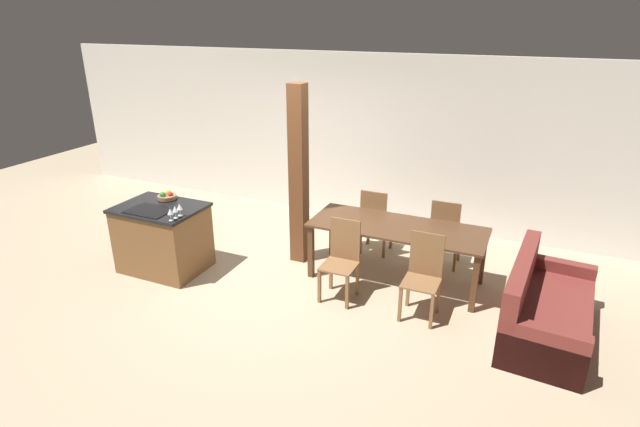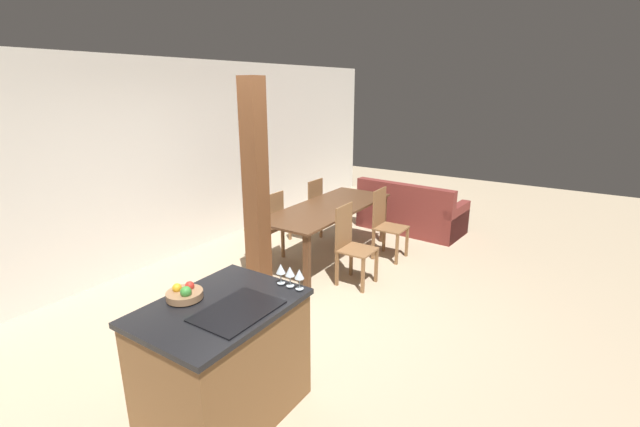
{
  "view_description": "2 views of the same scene",
  "coord_description": "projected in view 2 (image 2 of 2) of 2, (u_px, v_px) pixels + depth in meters",
  "views": [
    {
      "loc": [
        2.92,
        -5.01,
        3.23
      ],
      "look_at": [
        0.6,
        0.2,
        0.95
      ],
      "focal_mm": 28.0,
      "sensor_mm": 36.0,
      "label": 1
    },
    {
      "loc": [
        -3.29,
        -2.34,
        2.35
      ],
      "look_at": [
        0.6,
        0.2,
        0.95
      ],
      "focal_mm": 24.0,
      "sensor_mm": 36.0,
      "label": 2
    }
  ],
  "objects": [
    {
      "name": "wine_glass_near",
      "position": [
        299.0,
        274.0,
        3.11
      ],
      "size": [
        0.07,
        0.07,
        0.16
      ],
      "color": "silver",
      "rests_on": "kitchen_island"
    },
    {
      "name": "dining_chair_far_right",
      "position": [
        310.0,
        209.0,
        6.65
      ],
      "size": [
        0.4,
        0.4,
        0.98
      ],
      "rotation": [
        0.0,
        0.0,
        3.14
      ],
      "color": "brown",
      "rests_on": "ground_plane"
    },
    {
      "name": "wine_glass_middle",
      "position": [
        290.0,
        272.0,
        3.15
      ],
      "size": [
        0.07,
        0.07,
        0.16
      ],
      "color": "silver",
      "rests_on": "kitchen_island"
    },
    {
      "name": "dining_chair_far_left",
      "position": [
        269.0,
        226.0,
        5.85
      ],
      "size": [
        0.4,
        0.4,
        0.98
      ],
      "rotation": [
        0.0,
        0.0,
        3.14
      ],
      "color": "brown",
      "rests_on": "ground_plane"
    },
    {
      "name": "wine_glass_far",
      "position": [
        281.0,
        269.0,
        3.2
      ],
      "size": [
        0.07,
        0.07,
        0.16
      ],
      "color": "silver",
      "rests_on": "kitchen_island"
    },
    {
      "name": "dining_table",
      "position": [
        328.0,
        213.0,
        5.86
      ],
      "size": [
        2.2,
        0.85,
        0.76
      ],
      "color": "#51331E",
      "rests_on": "ground_plane"
    },
    {
      "name": "couch",
      "position": [
        410.0,
        214.0,
        7.14
      ],
      "size": [
        0.94,
        1.73,
        0.84
      ],
      "rotation": [
        0.0,
        0.0,
        1.49
      ],
      "color": "maroon",
      "rests_on": "ground_plane"
    },
    {
      "name": "wall_back",
      "position": [
        141.0,
        166.0,
        5.49
      ],
      "size": [
        11.2,
        0.08,
        2.7
      ],
      "color": "silver",
      "rests_on": "ground_plane"
    },
    {
      "name": "fruit_bowl",
      "position": [
        185.0,
        293.0,
        2.99
      ],
      "size": [
        0.25,
        0.25,
        0.11
      ],
      "color": "#99704C",
      "rests_on": "kitchen_island"
    },
    {
      "name": "dining_chair_near_right",
      "position": [
        386.0,
        223.0,
        5.97
      ],
      "size": [
        0.4,
        0.4,
        0.98
      ],
      "color": "brown",
      "rests_on": "ground_plane"
    },
    {
      "name": "timber_post",
      "position": [
        256.0,
        194.0,
        4.61
      ],
      "size": [
        0.21,
        0.21,
        2.44
      ],
      "color": "brown",
      "rests_on": "ground_plane"
    },
    {
      "name": "ground_plane",
      "position": [
        305.0,
        316.0,
        4.54
      ],
      "size": [
        16.0,
        16.0,
        0.0
      ],
      "primitive_type": "plane",
      "color": "tan"
    },
    {
      "name": "kitchen_island",
      "position": [
        223.0,
        360.0,
        3.07
      ],
      "size": [
        1.11,
        0.83,
        0.91
      ],
      "color": "brown",
      "rests_on": "ground_plane"
    },
    {
      "name": "dining_chair_near_left",
      "position": [
        351.0,
        244.0,
        5.18
      ],
      "size": [
        0.4,
        0.4,
        0.98
      ],
      "color": "brown",
      "rests_on": "ground_plane"
    }
  ]
}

